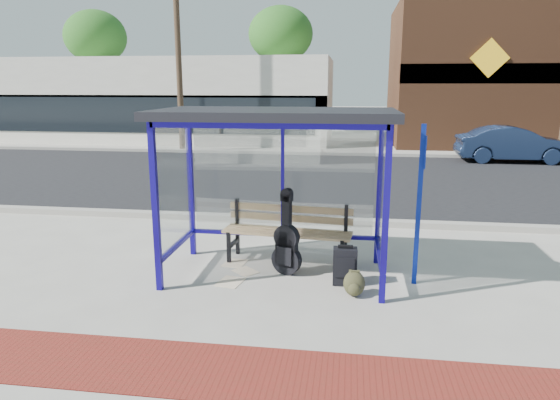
# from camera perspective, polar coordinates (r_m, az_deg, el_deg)

# --- Properties ---
(ground) EXTENTS (120.00, 120.00, 0.00)m
(ground) POSITION_cam_1_polar(r_m,az_deg,el_deg) (7.47, -0.49, -8.56)
(ground) COLOR #B2ADA0
(ground) RESTS_ON ground
(brick_paver_strip) EXTENTS (60.00, 1.00, 0.01)m
(brick_paver_strip) POSITION_cam_1_polar(r_m,az_deg,el_deg) (5.18, -5.00, -19.01)
(brick_paver_strip) COLOR maroon
(brick_paver_strip) RESTS_ON ground
(curb_near) EXTENTS (60.00, 0.25, 0.12)m
(curb_near) POSITION_cam_1_polar(r_m,az_deg,el_deg) (10.19, 1.92, -2.29)
(curb_near) COLOR gray
(curb_near) RESTS_ON ground
(street_asphalt) EXTENTS (60.00, 10.00, 0.00)m
(street_asphalt) POSITION_cam_1_polar(r_m,az_deg,el_deg) (15.16, 3.99, 2.55)
(street_asphalt) COLOR black
(street_asphalt) RESTS_ON ground
(curb_far) EXTENTS (60.00, 0.25, 0.12)m
(curb_far) POSITION_cam_1_polar(r_m,az_deg,el_deg) (20.18, 5.05, 5.32)
(curb_far) COLOR gray
(curb_far) RESTS_ON ground
(far_sidewalk) EXTENTS (60.00, 4.00, 0.01)m
(far_sidewalk) POSITION_cam_1_polar(r_m,az_deg,el_deg) (22.07, 5.31, 5.83)
(far_sidewalk) COLOR #B2ADA0
(far_sidewalk) RESTS_ON ground
(bus_shelter) EXTENTS (3.30, 1.80, 2.42)m
(bus_shelter) POSITION_cam_1_polar(r_m,az_deg,el_deg) (7.05, -0.44, 7.50)
(bus_shelter) COLOR #150B7D
(bus_shelter) RESTS_ON ground
(storefront_white) EXTENTS (18.00, 6.04, 4.00)m
(storefront_white) POSITION_cam_1_polar(r_m,az_deg,el_deg) (26.82, -14.21, 11.04)
(storefront_white) COLOR silver
(storefront_white) RESTS_ON ground
(storefront_brown) EXTENTS (10.00, 7.08, 6.40)m
(storefront_brown) POSITION_cam_1_polar(r_m,az_deg,el_deg) (26.31, 24.03, 12.92)
(storefront_brown) COLOR #59331E
(storefront_brown) RESTS_ON ground
(tree_left) EXTENTS (3.60, 3.60, 7.03)m
(tree_left) POSITION_cam_1_polar(r_m,az_deg,el_deg) (32.66, -20.33, 17.00)
(tree_left) COLOR #4C3826
(tree_left) RESTS_ON ground
(tree_mid) EXTENTS (3.60, 3.60, 7.03)m
(tree_mid) POSITION_cam_1_polar(r_m,az_deg,el_deg) (29.28, 0.08, 18.33)
(tree_mid) COLOR #4C3826
(tree_mid) RESTS_ON ground
(utility_pole_west) EXTENTS (1.60, 0.24, 8.00)m
(utility_pole_west) POSITION_cam_1_polar(r_m,az_deg,el_deg) (21.50, -11.56, 16.40)
(utility_pole_west) COLOR #4C3826
(utility_pole_west) RESTS_ON ground
(bench) EXTENTS (2.05, 0.68, 0.95)m
(bench) POSITION_cam_1_polar(r_m,az_deg,el_deg) (7.87, 0.92, -3.32)
(bench) COLOR black
(bench) RESTS_ON ground
(guitar_bag) EXTENTS (0.46, 0.27, 1.23)m
(guitar_bag) POSITION_cam_1_polar(r_m,az_deg,el_deg) (7.36, 0.77, -5.19)
(guitar_bag) COLOR black
(guitar_bag) RESTS_ON ground
(suitcase) EXTENTS (0.34, 0.23, 0.58)m
(suitcase) POSITION_cam_1_polar(r_m,az_deg,el_deg) (7.11, 7.42, -7.52)
(suitcase) COLOR black
(suitcase) RESTS_ON ground
(backpack) EXTENTS (0.29, 0.27, 0.34)m
(backpack) POSITION_cam_1_polar(r_m,az_deg,el_deg) (6.79, 8.48, -9.50)
(backpack) COLOR #32311B
(backpack) RESTS_ON ground
(sign_post) EXTENTS (0.11, 0.28, 2.25)m
(sign_post) POSITION_cam_1_polar(r_m,az_deg,el_deg) (7.07, 15.71, 0.39)
(sign_post) COLOR navy
(sign_post) RESTS_ON ground
(newspaper_a) EXTENTS (0.40, 0.47, 0.01)m
(newspaper_a) POSITION_cam_1_polar(r_m,az_deg,el_deg) (7.25, -5.69, -9.30)
(newspaper_a) COLOR white
(newspaper_a) RESTS_ON ground
(newspaper_b) EXTENTS (0.46, 0.45, 0.01)m
(newspaper_b) POSITION_cam_1_polar(r_m,az_deg,el_deg) (7.62, -3.96, -8.14)
(newspaper_b) COLOR white
(newspaper_b) RESTS_ON ground
(newspaper_c) EXTENTS (0.37, 0.45, 0.01)m
(newspaper_c) POSITION_cam_1_polar(r_m,az_deg,el_deg) (7.97, -5.18, -7.19)
(newspaper_c) COLOR white
(newspaper_c) RESTS_ON ground
(parked_car) EXTENTS (3.94, 1.38, 1.30)m
(parked_car) POSITION_cam_1_polar(r_m,az_deg,el_deg) (20.03, 25.14, 5.79)
(parked_car) COLOR #16233F
(parked_car) RESTS_ON ground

